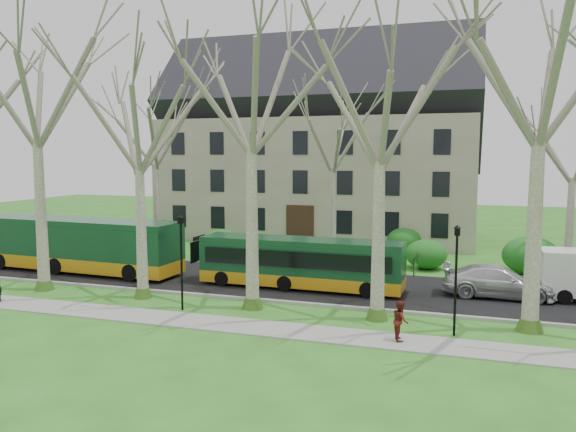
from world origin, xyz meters
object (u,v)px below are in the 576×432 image
(bus_lead, at_px, (79,244))
(bus_follow, at_px, (301,262))
(sedan, at_px, (498,282))
(pedestrian_b, at_px, (400,320))

(bus_lead, bearing_deg, bus_follow, 3.36)
(sedan, bearing_deg, bus_follow, 96.08)
(sedan, xyz_separation_m, pedestrian_b, (-3.89, -8.09, -0.01))
(pedestrian_b, bearing_deg, sedan, -40.79)
(sedan, relative_size, pedestrian_b, 3.50)
(bus_follow, bearing_deg, pedestrian_b, -48.22)
(bus_follow, bearing_deg, sedan, 7.17)
(bus_follow, distance_m, sedan, 10.01)
(bus_follow, relative_size, pedestrian_b, 7.07)
(sedan, distance_m, pedestrian_b, 8.97)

